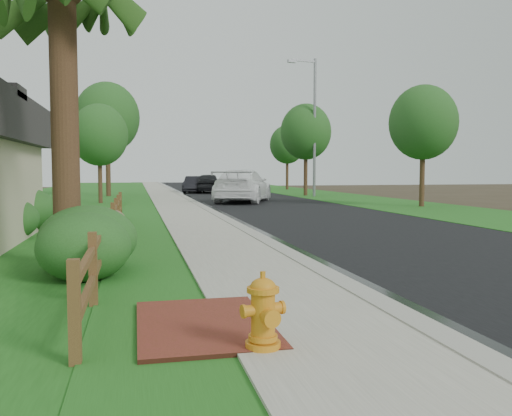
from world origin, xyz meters
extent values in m
plane|color=#332B1C|center=(0.00, 0.00, 0.00)|extent=(120.00, 120.00, 0.00)
cube|color=black|center=(4.60, 35.00, 0.01)|extent=(8.00, 90.00, 0.02)
cube|color=gray|center=(0.40, 35.00, 0.06)|extent=(0.40, 90.00, 0.12)
cube|color=black|center=(0.75, 35.00, 0.02)|extent=(0.50, 90.00, 0.00)
cube|color=gray|center=(-0.90, 35.00, 0.05)|extent=(2.20, 90.00, 0.10)
cube|color=#1F5919|center=(-2.80, 35.00, 0.03)|extent=(1.60, 90.00, 0.06)
cube|color=#1F5919|center=(-8.00, 35.00, 0.02)|extent=(9.00, 90.00, 0.04)
cube|color=#1F5919|center=(11.50, 35.00, 0.02)|extent=(6.00, 90.00, 0.04)
cube|color=brown|center=(-2.20, -1.00, 0.06)|extent=(1.60, 2.40, 0.11)
cube|color=#472B17|center=(-3.60, -2.00, 0.55)|extent=(0.12, 0.12, 1.10)
cube|color=#472B17|center=(-3.60, 0.40, 0.55)|extent=(0.12, 0.12, 1.10)
cube|color=#472B17|center=(-3.60, 2.80, 0.55)|extent=(0.12, 0.12, 1.10)
cube|color=#472B17|center=(-3.60, 5.20, 0.55)|extent=(0.12, 0.12, 1.10)
cube|color=#472B17|center=(-3.60, 7.60, 0.55)|extent=(0.12, 0.12, 1.10)
cube|color=#472B17|center=(-3.60, 10.00, 0.55)|extent=(0.12, 0.12, 1.10)
cube|color=#472B17|center=(-3.60, 12.40, 0.55)|extent=(0.12, 0.12, 1.10)
cube|color=#472B17|center=(-3.60, 14.80, 0.55)|extent=(0.12, 0.12, 1.10)
cube|color=#472B17|center=(-3.60, -0.80, 0.45)|extent=(0.08, 2.35, 0.10)
cube|color=#472B17|center=(-3.60, -0.80, 0.85)|extent=(0.08, 2.35, 0.10)
cube|color=#472B17|center=(-3.60, 1.60, 0.45)|extent=(0.08, 2.35, 0.10)
cube|color=#472B17|center=(-3.60, 1.60, 0.85)|extent=(0.08, 2.35, 0.10)
cube|color=#472B17|center=(-3.60, 4.00, 0.45)|extent=(0.08, 2.35, 0.10)
cube|color=#472B17|center=(-3.60, 4.00, 0.85)|extent=(0.08, 2.35, 0.10)
cube|color=#472B17|center=(-3.60, 6.40, 0.45)|extent=(0.08, 2.35, 0.10)
cube|color=#472B17|center=(-3.60, 6.40, 0.85)|extent=(0.08, 2.35, 0.10)
cube|color=#472B17|center=(-3.60, 8.80, 0.45)|extent=(0.08, 2.35, 0.10)
cube|color=#472B17|center=(-3.60, 8.80, 0.85)|extent=(0.08, 2.35, 0.10)
cube|color=#472B17|center=(-3.60, 11.20, 0.45)|extent=(0.08, 2.35, 0.10)
cube|color=#472B17|center=(-3.60, 11.20, 0.85)|extent=(0.08, 2.35, 0.10)
cube|color=#472B17|center=(-3.60, 13.60, 0.45)|extent=(0.08, 2.35, 0.10)
cube|color=#472B17|center=(-3.60, 13.60, 0.85)|extent=(0.08, 2.35, 0.10)
cylinder|color=#392417|center=(-4.30, 3.50, 2.75)|extent=(0.52, 0.52, 5.50)
cylinder|color=orange|center=(-1.70, -2.07, 0.13)|extent=(0.38, 0.38, 0.07)
cylinder|color=orange|center=(-1.70, -2.07, 0.43)|extent=(0.25, 0.25, 0.58)
cylinder|color=orange|center=(-1.70, -2.07, 0.21)|extent=(0.31, 0.31, 0.06)
cylinder|color=orange|center=(-1.70, -2.07, 0.72)|extent=(0.34, 0.34, 0.06)
ellipsoid|color=orange|center=(-1.70, -2.07, 0.74)|extent=(0.28, 0.28, 0.21)
cylinder|color=orange|center=(-1.70, -2.07, 0.87)|extent=(0.06, 0.06, 0.08)
cylinder|color=orange|center=(-1.67, -2.23, 0.47)|extent=(0.19, 0.16, 0.17)
cylinder|color=orange|center=(-1.88, -2.11, 0.51)|extent=(0.17, 0.16, 0.13)
cylinder|color=orange|center=(-1.52, -2.04, 0.51)|extent=(0.17, 0.16, 0.13)
imported|color=white|center=(3.44, 25.12, 1.00)|extent=(5.11, 7.32, 1.97)
imported|color=black|center=(3.18, 39.29, 0.87)|extent=(2.71, 5.22, 1.70)
imported|color=black|center=(2.00, 39.45, 0.74)|extent=(2.53, 4.60, 1.44)
cylinder|color=gray|center=(9.91, 30.60, 5.04)|extent=(0.20, 0.20, 10.08)
cube|color=gray|center=(9.03, 30.43, 9.86)|extent=(2.00, 0.51, 0.13)
cube|color=gray|center=(8.04, 30.24, 9.74)|extent=(0.65, 0.36, 0.20)
ellipsoid|color=brown|center=(-3.90, 9.74, 0.41)|extent=(1.23, 0.93, 0.81)
ellipsoid|color=#224C1B|center=(-3.90, 2.40, 0.62)|extent=(2.14, 2.14, 1.23)
ellipsoid|color=#224C1B|center=(-3.90, 3.24, 0.65)|extent=(2.19, 2.19, 1.30)
ellipsoid|color=#224C1B|center=(-6.50, 8.83, 0.60)|extent=(1.91, 1.91, 1.19)
ellipsoid|color=#224C1B|center=(-6.50, 10.76, 0.72)|extent=(2.64, 2.64, 1.43)
cylinder|color=#392417|center=(-5.02, 25.56, 1.77)|extent=(0.24, 0.24, 3.53)
ellipsoid|color=#224C1B|center=(-5.02, 25.56, 4.04)|extent=(3.30, 3.30, 3.63)
cylinder|color=#392417|center=(11.97, 18.78, 1.97)|extent=(0.27, 0.27, 3.94)
ellipsoid|color=#224C1B|center=(11.97, 18.78, 4.50)|extent=(3.60, 3.60, 3.96)
cylinder|color=#392417|center=(-4.97, 34.40, 2.57)|extent=(0.35, 0.35, 5.15)
ellipsoid|color=#224C1B|center=(-4.97, 34.40, 5.88)|extent=(4.75, 4.75, 5.23)
cylinder|color=#392417|center=(9.76, 32.23, 2.14)|extent=(0.29, 0.29, 4.29)
ellipsoid|color=#224C1B|center=(9.76, 32.23, 4.90)|extent=(3.88, 3.88, 4.27)
cylinder|color=#392417|center=(11.96, 45.12, 1.99)|extent=(0.27, 0.27, 3.99)
ellipsoid|color=#224C1B|center=(11.96, 45.12, 4.55)|extent=(3.52, 3.52, 3.87)
camera|label=1|loc=(-2.99, -7.53, 1.97)|focal=38.00mm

